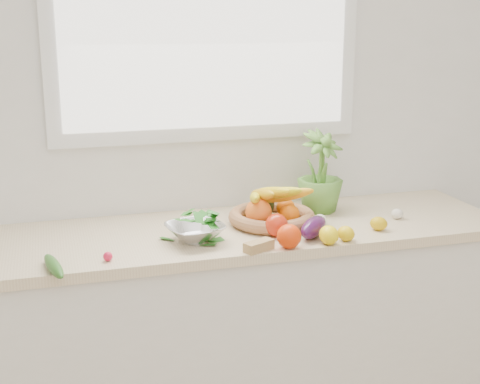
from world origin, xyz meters
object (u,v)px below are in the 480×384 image
object	(u,v)px
eggplant	(314,227)
cucumber	(54,266)
potted_herb	(320,171)
fruit_basket	(271,212)
colander_with_spinach	(195,227)
apple	(277,225)

from	to	relation	value
eggplant	cucumber	world-z (taller)	eggplant
cucumber	potted_herb	bearing A→B (deg)	20.11
potted_herb	fruit_basket	xyz separation A→B (m)	(-0.26, -0.12, -0.12)
eggplant	colander_with_spinach	world-z (taller)	colander_with_spinach
fruit_basket	colander_with_spinach	distance (m)	0.36
apple	eggplant	bearing A→B (deg)	-19.01
potted_herb	fruit_basket	bearing A→B (deg)	-155.39
eggplant	colander_with_spinach	size ratio (longest dim) A/B	0.75
cucumber	potted_herb	xyz separation A→B (m)	(1.10, 0.40, 0.15)
apple	cucumber	bearing A→B (deg)	-170.45
potted_herb	fruit_basket	size ratio (longest dim) A/B	0.76
apple	fruit_basket	bearing A→B (deg)	79.17
eggplant	potted_herb	world-z (taller)	potted_herb
colander_with_spinach	eggplant	bearing A→B (deg)	-9.34
fruit_basket	cucumber	bearing A→B (deg)	-161.32
cucumber	potted_herb	distance (m)	1.18
cucumber	colander_with_spinach	xyz separation A→B (m)	(0.51, 0.16, 0.04)
apple	colander_with_spinach	world-z (taller)	colander_with_spinach
colander_with_spinach	cucumber	bearing A→B (deg)	-162.09
colander_with_spinach	apple	bearing A→B (deg)	-4.99
cucumber	eggplant	bearing A→B (deg)	5.54
apple	potted_herb	size ratio (longest dim) A/B	0.26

